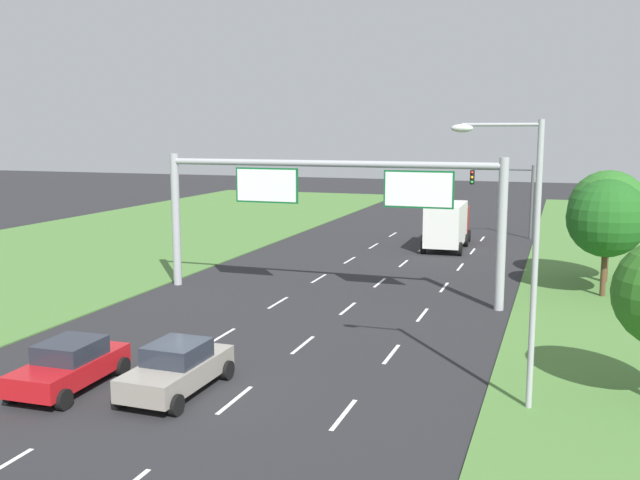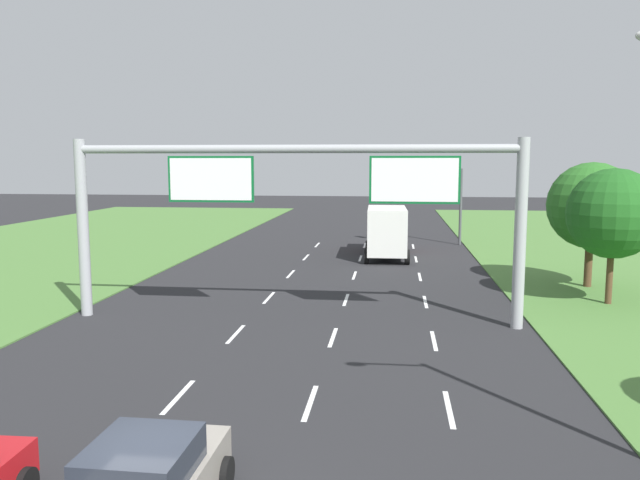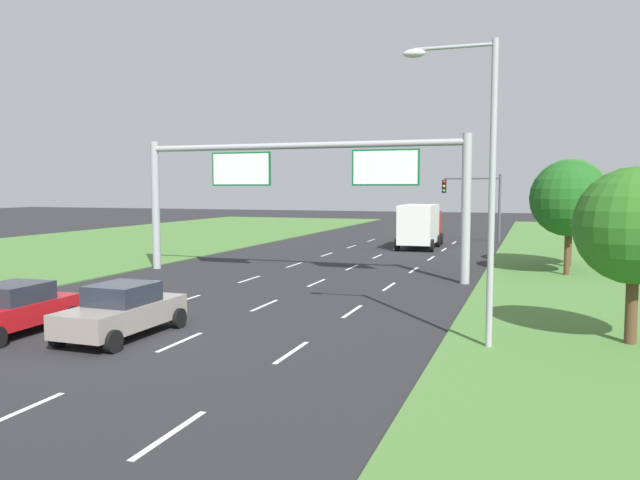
{
  "view_description": "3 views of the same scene",
  "coord_description": "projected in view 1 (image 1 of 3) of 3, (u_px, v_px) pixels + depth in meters",
  "views": [
    {
      "loc": [
        11.02,
        -18.87,
        8.18
      ],
      "look_at": [
        0.3,
        12.24,
        3.12
      ],
      "focal_mm": 40.0,
      "sensor_mm": 36.0,
      "label": 1
    },
    {
      "loc": [
        3.8,
        -9.19,
        6.16
      ],
      "look_at": [
        0.72,
        16.85,
        2.82
      ],
      "focal_mm": 35.0,
      "sensor_mm": 36.0,
      "label": 2
    },
    {
      "loc": [
        11.45,
        -15.55,
        4.5
      ],
      "look_at": [
        1.31,
        13.77,
        1.88
      ],
      "focal_mm": 35.0,
      "sensor_mm": 36.0,
      "label": 3
    }
  ],
  "objects": [
    {
      "name": "car_near_red",
      "position": [
        177.0,
        368.0,
        22.36
      ],
      "size": [
        2.13,
        4.36,
        1.62
      ],
      "rotation": [
        0.0,
        0.0,
        -0.01
      ],
      "color": "gray",
      "rests_on": "ground_plane"
    },
    {
      "name": "lane_dashes_inner_right",
      "position": [
        327.0,
        325.0,
        30.27
      ],
      "size": [
        0.14,
        56.4,
        0.01
      ],
      "color": "white",
      "rests_on": "ground_plane"
    },
    {
      "name": "car_lead_silver",
      "position": [
        70.0,
        365.0,
        22.73
      ],
      "size": [
        2.18,
        4.26,
        1.56
      ],
      "rotation": [
        0.0,
        0.0,
        0.03
      ],
      "color": "red",
      "rests_on": "ground_plane"
    },
    {
      "name": "roadside_tree_far",
      "position": [
        608.0,
        209.0,
        38.17
      ],
      "size": [
        4.16,
        4.16,
        6.11
      ],
      "color": "#513823",
      "rests_on": "ground_plane"
    },
    {
      "name": "traffic_light_mast",
      "position": [
        506.0,
        188.0,
        54.48
      ],
      "size": [
        4.76,
        0.49,
        5.6
      ],
      "color": "#47494F",
      "rests_on": "ground_plane"
    },
    {
      "name": "lane_dashes_slip",
      "position": [
        408.0,
        332.0,
        29.14
      ],
      "size": [
        0.14,
        56.4,
        0.01
      ],
      "color": "white",
      "rests_on": "ground_plane"
    },
    {
      "name": "lane_dashes_inner_left",
      "position": [
        252.0,
        318.0,
        31.39
      ],
      "size": [
        0.14,
        56.4,
        0.01
      ],
      "color": "white",
      "rests_on": "ground_plane"
    },
    {
      "name": "box_truck",
      "position": [
        448.0,
        224.0,
        49.84
      ],
      "size": [
        2.83,
        7.45,
        3.24
      ],
      "rotation": [
        0.0,
        0.0,
        0.03
      ],
      "color": "#B21E19",
      "rests_on": "ground_plane"
    },
    {
      "name": "ground_plane",
      "position": [
        184.0,
        393.0,
        22.42
      ],
      "size": [
        200.0,
        200.0,
        0.0
      ],
      "primitive_type": "plane",
      "color": "#262628"
    },
    {
      "name": "street_lamp",
      "position": [
        522.0,
        240.0,
        20.49
      ],
      "size": [
        2.61,
        0.32,
        8.5
      ],
      "color": "#9EA0A5",
      "rests_on": "ground_plane"
    },
    {
      "name": "roadside_tree_mid",
      "position": [
        607.0,
        218.0,
        34.77
      ],
      "size": [
        3.83,
        3.83,
        5.86
      ],
      "color": "#513823",
      "rests_on": "ground_plane"
    },
    {
      "name": "sign_gantry",
      "position": [
        330.0,
        199.0,
        34.74
      ],
      "size": [
        17.24,
        0.44,
        7.0
      ],
      "color": "#9EA0A5",
      "rests_on": "ground_plane"
    }
  ]
}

